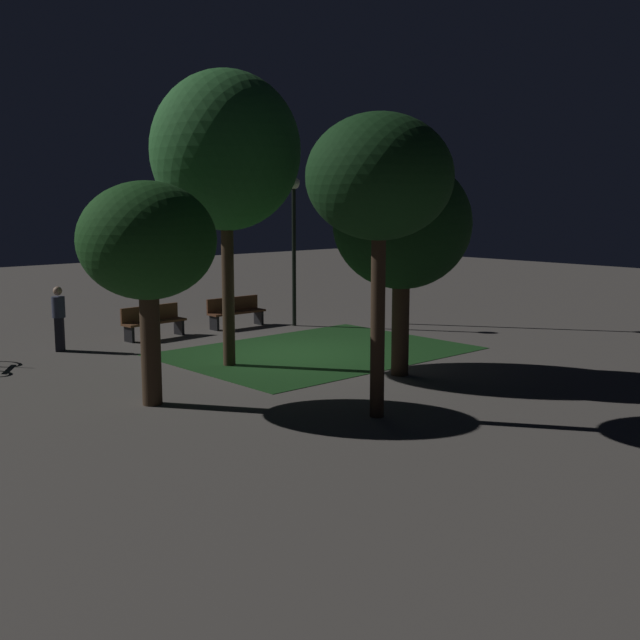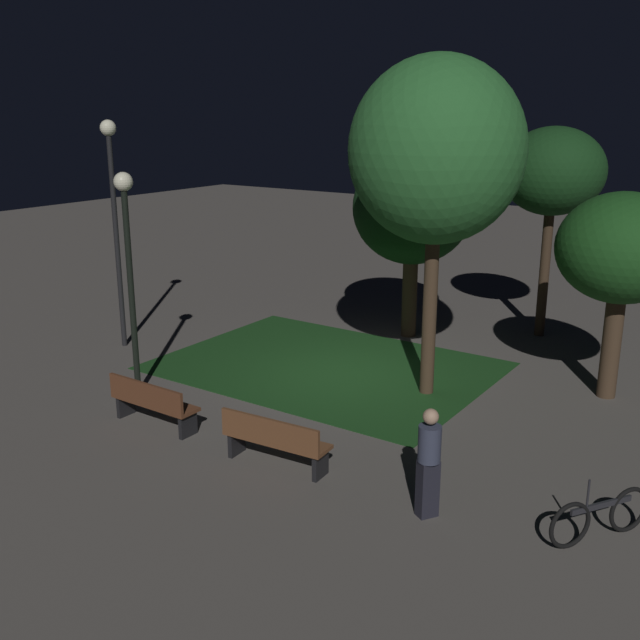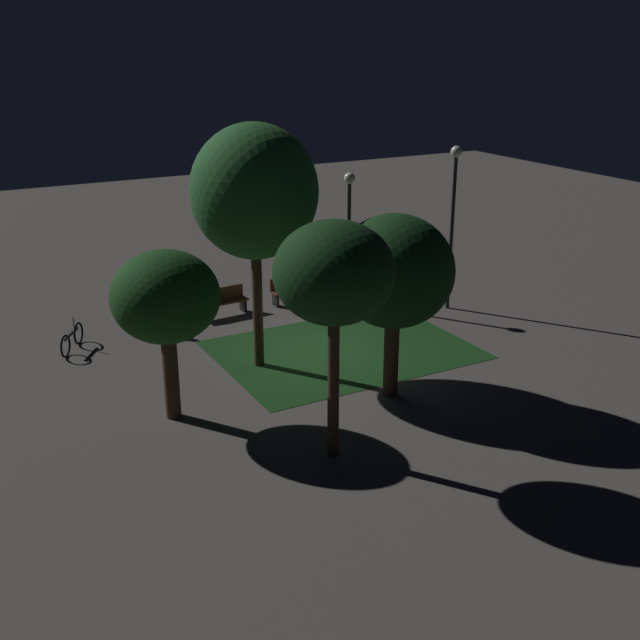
{
  "view_description": "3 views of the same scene",
  "coord_description": "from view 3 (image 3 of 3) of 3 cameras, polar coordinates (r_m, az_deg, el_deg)",
  "views": [
    {
      "loc": [
        11.99,
        14.14,
        3.68
      ],
      "look_at": [
        -1.12,
        -0.22,
        0.69
      ],
      "focal_mm": 43.43,
      "sensor_mm": 36.0,
      "label": 1
    },
    {
      "loc": [
        7.97,
        -12.57,
        5.5
      ],
      "look_at": [
        -0.76,
        0.22,
        1.05
      ],
      "focal_mm": 41.3,
      "sensor_mm": 36.0,
      "label": 2
    },
    {
      "loc": [
        9.83,
        18.06,
        8.5
      ],
      "look_at": [
        -0.02,
        -0.03,
        0.93
      ],
      "focal_mm": 43.75,
      "sensor_mm": 36.0,
      "label": 3
    }
  ],
  "objects": [
    {
      "name": "tree_near_wall",
      "position": [
        18.58,
        5.44,
        3.5
      ],
      "size": [
        2.89,
        2.89,
        4.59
      ],
      "color": "#423021",
      "rests_on": "ground"
    },
    {
      "name": "bench_front_right",
      "position": [
        26.18,
        -1.76,
        2.34
      ],
      "size": [
        1.8,
        0.5,
        0.88
      ],
      "color": "brown",
      "rests_on": "ground"
    },
    {
      "name": "bench_by_lamp",
      "position": [
        25.12,
        -7.37,
        1.4
      ],
      "size": [
        1.83,
        0.6,
        0.88
      ],
      "color": "brown",
      "rests_on": "ground"
    },
    {
      "name": "lamp_post_plaza_west",
      "position": [
        25.14,
        9.73,
        8.46
      ],
      "size": [
        0.36,
        0.36,
        5.28
      ],
      "color": "black",
      "rests_on": "ground"
    },
    {
      "name": "tree_back_left",
      "position": [
        15.41,
        1.04,
        3.36
      ],
      "size": [
        2.46,
        2.46,
        5.13
      ],
      "color": "#38281C",
      "rests_on": "ground"
    },
    {
      "name": "tree_lawn_side",
      "position": [
        17.75,
        -11.24,
        1.56
      ],
      "size": [
        2.47,
        2.47,
        4.04
      ],
      "color": "#423021",
      "rests_on": "ground"
    },
    {
      "name": "lamp_post_near_wall",
      "position": [
        25.37,
        2.14,
        7.64
      ],
      "size": [
        0.36,
        0.36,
        4.38
      ],
      "color": "black",
      "rests_on": "ground"
    },
    {
      "name": "tree_tall_center",
      "position": [
        19.99,
        -4.83,
        9.28
      ],
      "size": [
        3.27,
        3.27,
        6.49
      ],
      "color": "#423021",
      "rests_on": "ground"
    },
    {
      "name": "bicycle",
      "position": [
        23.25,
        -17.68,
        -1.35
      ],
      "size": [
        0.95,
        1.43,
        0.93
      ],
      "color": "black",
      "rests_on": "ground"
    },
    {
      "name": "ground_plane",
      "position": [
        22.25,
        -0.01,
        -2.27
      ],
      "size": [
        60.0,
        60.0,
        0.0
      ],
      "primitive_type": "plane",
      "color": "#56514C"
    },
    {
      "name": "grass_lawn",
      "position": [
        22.33,
        1.68,
        -2.18
      ],
      "size": [
        7.03,
        5.21,
        0.01
      ],
      "primitive_type": "cube",
      "color": "#194219",
      "rests_on": "ground"
    },
    {
      "name": "pedestrian",
      "position": [
        24.19,
        -13.2,
        1.2
      ],
      "size": [
        0.32,
        0.34,
        1.61
      ],
      "color": "black",
      "rests_on": "ground"
    }
  ]
}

